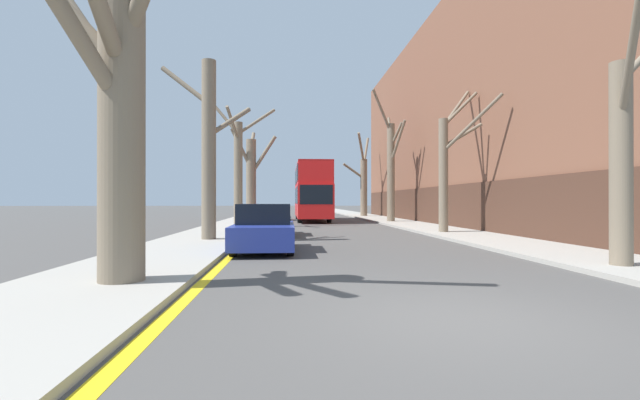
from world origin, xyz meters
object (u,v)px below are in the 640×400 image
(street_tree_left_2, at_px, (238,168))
(parked_car_1, at_px, (272,221))
(street_tree_right_0, at_px, (624,147))
(street_tree_right_3, at_px, (363,183))
(street_tree_right_1, at_px, (448,164))
(street_tree_left_0, at_px, (117,109))
(street_tree_left_3, at_px, (251,174))
(parked_car_0, at_px, (264,229))
(double_decker_bus, at_px, (312,190))
(street_tree_left_1, at_px, (209,145))
(street_tree_right_2, at_px, (391,167))

(street_tree_left_2, height_order, parked_car_1, street_tree_left_2)
(street_tree_right_0, height_order, street_tree_right_3, street_tree_right_3)
(street_tree_right_0, height_order, street_tree_right_1, street_tree_right_1)
(street_tree_left_0, relative_size, street_tree_left_3, 0.97)
(street_tree_right_0, height_order, parked_car_1, street_tree_right_0)
(street_tree_left_0, relative_size, parked_car_0, 1.75)
(double_decker_bus, bearing_deg, street_tree_left_1, -105.69)
(street_tree_right_0, relative_size, street_tree_right_1, 0.85)
(street_tree_right_2, bearing_deg, street_tree_left_1, -127.09)
(street_tree_right_1, distance_m, parked_car_1, 8.70)
(street_tree_left_0, distance_m, street_tree_left_3, 26.36)
(street_tree_right_2, xyz_separation_m, parked_car_0, (-8.20, -16.98, -3.39))
(street_tree_left_0, xyz_separation_m, double_decker_bus, (4.98, 26.31, -0.71))
(street_tree_right_0, distance_m, double_decker_bus, 25.72)
(street_tree_left_1, distance_m, double_decker_bus, 18.33)
(street_tree_right_3, height_order, parked_car_1, street_tree_right_3)
(street_tree_left_3, bearing_deg, street_tree_right_0, -67.35)
(street_tree_left_3, distance_m, street_tree_right_2, 11.05)
(street_tree_left_1, distance_m, street_tree_right_3, 27.56)
(street_tree_left_0, height_order, street_tree_right_0, street_tree_left_0)
(street_tree_right_0, distance_m, parked_car_0, 9.62)
(parked_car_1, bearing_deg, street_tree_right_2, 52.95)
(street_tree_right_2, bearing_deg, street_tree_left_3, 159.92)
(street_tree_left_2, relative_size, parked_car_0, 1.86)
(street_tree_left_1, relative_size, street_tree_right_3, 0.85)
(street_tree_left_2, xyz_separation_m, street_tree_right_2, (10.44, 4.36, 0.50))
(street_tree_left_2, distance_m, street_tree_left_3, 8.16)
(street_tree_right_1, xyz_separation_m, street_tree_right_2, (-0.08, 10.76, 0.74))
(street_tree_left_3, bearing_deg, street_tree_right_1, -54.32)
(street_tree_left_0, relative_size, street_tree_left_2, 0.94)
(street_tree_left_0, relative_size, street_tree_right_1, 0.96)
(street_tree_left_0, relative_size, street_tree_right_2, 0.74)
(street_tree_left_0, bearing_deg, parked_car_0, 67.47)
(double_decker_bus, bearing_deg, street_tree_right_1, -68.85)
(street_tree_left_1, relative_size, double_decker_bus, 0.63)
(street_tree_right_2, bearing_deg, parked_car_1, -127.05)
(street_tree_left_2, xyz_separation_m, street_tree_right_1, (10.52, -6.40, -0.25))
(street_tree_right_3, relative_size, parked_car_1, 1.87)
(street_tree_left_3, bearing_deg, double_decker_bus, -0.52)
(street_tree_right_2, relative_size, street_tree_right_3, 1.17)
(street_tree_left_0, relative_size, street_tree_left_1, 1.02)
(parked_car_0, bearing_deg, street_tree_right_3, 73.89)
(parked_car_0, bearing_deg, parked_car_1, 90.00)
(street_tree_left_1, distance_m, street_tree_right_1, 11.01)
(street_tree_left_0, distance_m, street_tree_right_0, 10.71)
(street_tree_left_1, bearing_deg, street_tree_right_3, 67.52)
(street_tree_right_2, height_order, parked_car_1, street_tree_right_2)
(street_tree_left_3, height_order, double_decker_bus, street_tree_left_3)
(street_tree_left_2, bearing_deg, street_tree_right_1, -31.32)
(street_tree_left_0, height_order, street_tree_right_3, street_tree_right_3)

